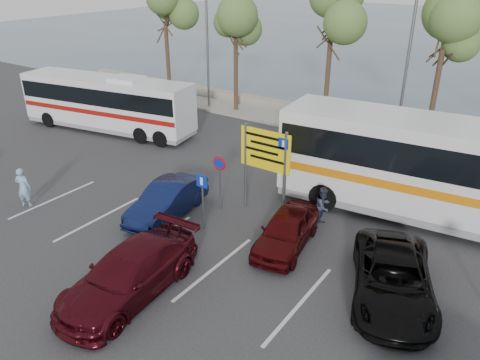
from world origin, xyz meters
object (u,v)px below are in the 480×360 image
Objects in this scene: direction_sign at (265,157)px; coach_bus_left at (107,105)px; suv_black at (393,278)px; pedestrian_far at (323,206)px; street_lamp_left at (206,40)px; pedestrian_near at (23,187)px; street_lamp_right at (407,62)px; coach_bus_right at (461,178)px; car_red at (286,230)px; car_blue at (167,200)px; car_maroon at (129,274)px.

direction_sign is 0.33× the size of coach_bus_left.
suv_black is at bearing -16.50° from coach_bus_left.
direction_sign is 2.26× the size of pedestrian_far.
street_lamp_left is 2.23× the size of direction_sign.
direction_sign reaches higher than pedestrian_far.
pedestrian_near is at bearing 170.17° from suv_black.
direction_sign is (-2.00, -10.32, -2.17)m from street_lamp_right.
coach_bus_right is 2.78× the size of suv_black.
coach_bus_left is 2.87× the size of car_red.
car_red is at bearing -0.03° from car_blue.
car_blue is at bearing 159.65° from suv_black.
car_blue is at bearing -148.83° from coach_bus_right.
car_maroon is (12.40, -10.00, -0.83)m from coach_bus_left.
car_red is (1.99, -1.70, -1.77)m from direction_sign.
suv_black is at bearing -36.65° from street_lamp_left.
street_lamp_right reaches higher than pedestrian_near.
pedestrian_near is at bearing -148.30° from direction_sign.
street_lamp_left is 19.04m from coach_bus_right.
suv_black is at bearing 29.37° from car_maroon.
car_maroon is 7.92m from suv_black.
car_red is 0.78× the size of suv_black.
street_lamp_left is 17.07m from pedestrian_far.
street_lamp_left is 18.13m from car_red.
street_lamp_right reaches higher than direction_sign.
coach_bus_right is (19.50, -0.00, 0.40)m from coach_bus_left.
car_blue is 0.81× the size of car_maroon.
coach_bus_left reaches higher than pedestrian_near.
car_maroon is 7.95m from pedestrian_near.
suv_black is at bearing -7.77° from car_blue.
car_blue is 6.07m from pedestrian_near.
street_lamp_right is 10.73m from direction_sign.
street_lamp_right reaches higher than suv_black.
pedestrian_far is (-4.12, -2.87, -1.17)m from coach_bus_right.
coach_bus_left is 6.95× the size of pedestrian_far.
direction_sign reaches higher than car_maroon.
street_lamp_right is 5.04× the size of pedestrian_far.
coach_bus_right is 3.58× the size of car_red.
street_lamp_right is 13.83m from suv_black.
street_lamp_right is 14.26m from car_blue.
pedestrian_far is at bearing -36.48° from street_lamp_left.
suv_black is 3.13× the size of pedestrian_far.
car_maroon reaches higher than car_blue.
pedestrian_far is at bearing -10.59° from coach_bus_left.
pedestrian_far reaches higher than car_blue.
pedestrian_far is at bearing 10.20° from direction_sign.
coach_bus_left is at bearing 142.40° from suv_black.
coach_bus_right reaches higher than car_maroon.
direction_sign is 0.72× the size of suv_black.
street_lamp_left is 13.00m from street_lamp_right.
pedestrian_far is (0.39, 2.13, 0.14)m from car_red.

